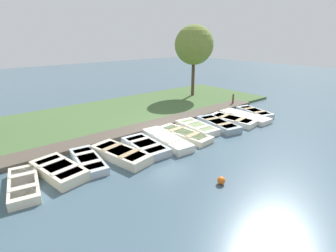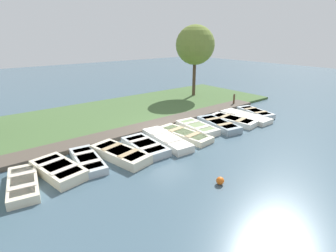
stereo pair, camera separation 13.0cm
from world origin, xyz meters
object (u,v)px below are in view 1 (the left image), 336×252
rowboat_7 (197,127)px  park_tree_left (194,45)px  rowboat_0 (24,184)px  rowboat_5 (167,140)px  rowboat_4 (145,146)px  rowboat_10 (245,116)px  rowboat_1 (59,170)px  rowboat_6 (184,134)px  rowboat_8 (218,124)px  buoy (221,180)px  rowboat_3 (121,154)px  rowboat_9 (232,120)px  rowboat_11 (254,112)px  mooring_post_far (233,100)px  rowboat_2 (88,161)px

rowboat_7 → park_tree_left: size_ratio=0.45×
rowboat_0 → rowboat_5: 6.73m
rowboat_4 → rowboat_10: 8.03m
rowboat_1 → rowboat_6: (0.12, 6.70, -0.06)m
rowboat_4 → rowboat_7: size_ratio=0.99×
rowboat_8 → buoy: bearing=-38.3°
rowboat_0 → rowboat_10: rowboat_0 is taller
rowboat_3 → rowboat_5: bearing=79.2°
rowboat_3 → rowboat_5: (-0.06, 2.74, -0.02)m
rowboat_7 → rowboat_0: bearing=-82.7°
rowboat_0 → rowboat_9: bearing=100.3°
rowboat_4 → rowboat_11: bearing=92.9°
mooring_post_far → rowboat_9: bearing=-52.7°
rowboat_10 → mooring_post_far: 3.27m
rowboat_3 → rowboat_10: 9.42m
rowboat_1 → mooring_post_far: (-2.33, 14.09, 0.28)m
rowboat_10 → rowboat_11: rowboat_11 is taller
rowboat_0 → rowboat_5: bearing=100.5°
rowboat_3 → rowboat_7: (-0.41, 5.31, -0.02)m
rowboat_10 → rowboat_0: bearing=-90.1°
buoy → park_tree_left: size_ratio=0.05×
rowboat_6 → rowboat_7: (-0.29, 1.27, 0.03)m
rowboat_2 → rowboat_7: bearing=97.1°
rowboat_8 → rowboat_9: bearing=101.1°
rowboat_10 → mooring_post_far: (-2.56, 2.01, 0.34)m
rowboat_6 → mooring_post_far: mooring_post_far is taller
rowboat_8 → buoy: rowboat_8 is taller
rowboat_5 → rowboat_9: rowboat_5 is taller
rowboat_2 → buoy: size_ratio=9.32×
rowboat_7 → rowboat_10: bearing=89.5°
rowboat_11 → park_tree_left: bearing=-169.8°
rowboat_1 → rowboat_11: (0.08, 13.42, -0.04)m
rowboat_10 → rowboat_5: bearing=-90.4°
rowboat_0 → rowboat_7: 9.31m
rowboat_3 → buoy: 4.70m
rowboat_2 → rowboat_6: (0.26, 5.42, -0.01)m
rowboat_6 → rowboat_7: rowboat_7 is taller
rowboat_8 → rowboat_9: (-0.02, 1.39, -0.03)m
rowboat_8 → rowboat_11: rowboat_8 is taller
rowboat_11 → rowboat_0: bearing=-75.7°
rowboat_8 → rowboat_9: 1.39m
rowboat_0 → buoy: size_ratio=9.15×
rowboat_2 → rowboat_11: 12.15m
buoy → rowboat_4: bearing=-173.8°
rowboat_0 → rowboat_9: (0.03, 12.09, 0.00)m
rowboat_10 → rowboat_4: bearing=-90.2°
rowboat_8 → mooring_post_far: bearing=128.6°
rowboat_0 → rowboat_1: rowboat_1 is taller
rowboat_4 → rowboat_8: (0.06, 5.32, 0.01)m
rowboat_4 → rowboat_5: 1.35m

